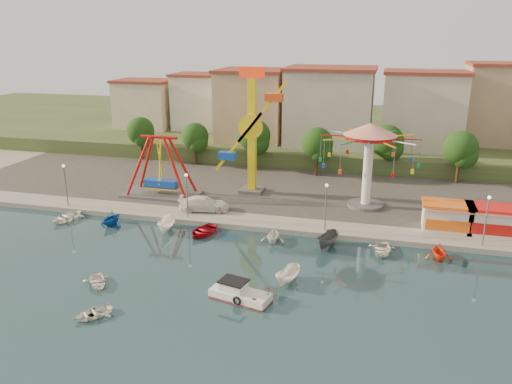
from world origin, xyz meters
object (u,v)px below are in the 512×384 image
(rowboat_a, at_px, (97,282))
(van, at_px, (204,204))
(cabin_motorboat, at_px, (239,294))
(kamikaze_tower, at_px, (254,135))
(skiff, at_px, (288,276))
(pirate_ship_ride, at_px, (160,167))
(wave_swinger, at_px, (369,146))

(rowboat_a, xyz_separation_m, van, (2.99, 18.97, 1.14))
(cabin_motorboat, relative_size, van, 0.91)
(kamikaze_tower, distance_m, skiff, 25.61)
(pirate_ship_ride, relative_size, skiff, 2.78)
(kamikaze_tower, height_order, cabin_motorboat, kamikaze_tower)
(pirate_ship_ride, distance_m, wave_swinger, 26.68)
(kamikaze_tower, bearing_deg, rowboat_a, -104.47)
(pirate_ship_ride, height_order, skiff, pirate_ship_ride)
(skiff, height_order, van, van)
(kamikaze_tower, height_order, van, kamikaze_tower)
(wave_swinger, relative_size, van, 1.95)
(rowboat_a, height_order, skiff, skiff)
(rowboat_a, distance_m, van, 19.24)
(kamikaze_tower, xyz_separation_m, cabin_motorboat, (5.72, -26.43, -8.02))
(kamikaze_tower, bearing_deg, pirate_ship_ride, -160.90)
(pirate_ship_ride, distance_m, skiff, 28.08)
(kamikaze_tower, distance_m, rowboat_a, 29.31)
(skiff, bearing_deg, rowboat_a, -146.62)
(pirate_ship_ride, bearing_deg, wave_swinger, 4.80)
(van, bearing_deg, skiff, -150.23)
(pirate_ship_ride, bearing_deg, rowboat_a, -78.94)
(van, bearing_deg, kamikaze_tower, -38.71)
(rowboat_a, bearing_deg, cabin_motorboat, -35.61)
(skiff, relative_size, van, 0.60)
(kamikaze_tower, bearing_deg, wave_swinger, -6.96)
(cabin_motorboat, height_order, van, van)
(van, bearing_deg, wave_swinger, -83.68)
(van, bearing_deg, pirate_ship_ride, 47.75)
(wave_swinger, relative_size, skiff, 3.22)
(wave_swinger, distance_m, skiff, 22.85)
(pirate_ship_ride, relative_size, wave_swinger, 0.86)
(wave_swinger, height_order, cabin_motorboat, wave_swinger)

